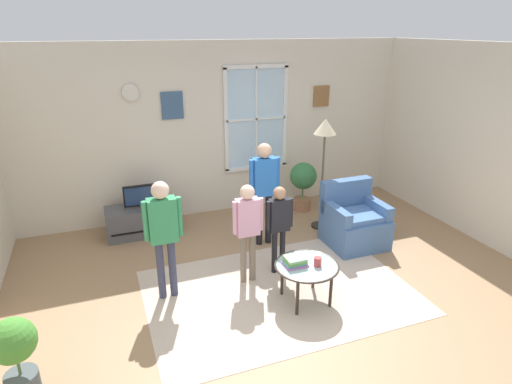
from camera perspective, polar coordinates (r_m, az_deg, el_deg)
The scene contains 17 objects.
ground_plane at distance 5.01m, azimuth 5.15°, elevation -14.47°, with size 6.82×6.29×0.02m, color #9E7A56.
back_wall at distance 6.98m, azimuth -4.77°, elevation 8.20°, with size 6.22×0.17×2.70m.
area_rug at distance 5.18m, azimuth 3.08°, elevation -12.91°, with size 3.01×2.06×0.01m, color #C6B29E.
tv_stand at distance 6.62m, azimuth -14.51°, elevation -3.60°, with size 1.06×0.48×0.43m.
television at distance 6.47m, azimuth -14.82°, elevation -0.46°, with size 0.50×0.08×0.34m.
armchair at distance 6.23m, azimuth 12.67°, elevation -3.85°, with size 0.76×0.74×0.87m.
coffee_table at distance 4.84m, azimuth 6.65°, elevation -9.82°, with size 0.71×0.71×0.46m.
book_stack at distance 4.79m, azimuth 5.13°, elevation -9.01°, with size 0.25×0.19×0.10m.
cup at distance 4.81m, azimuth 8.08°, elevation -9.02°, with size 0.08×0.08×0.10m, color #BF3F3F.
remote_near_books at distance 4.93m, azimuth 5.21°, elevation -8.61°, with size 0.04×0.14×0.02m, color black.
person_blue_shirt at distance 5.86m, azimuth 1.08°, elevation 1.24°, with size 0.44×0.20×1.45m.
person_black_shirt at distance 5.23m, azimuth 3.05°, elevation -3.67°, with size 0.34×0.15×1.13m.
person_pink_shirt at distance 5.01m, azimuth -1.11°, elevation -4.04°, with size 0.37×0.17×1.23m.
person_green_shirt at distance 4.78m, azimuth -12.07°, elevation -4.51°, with size 0.42×0.19×1.39m.
potted_plant_by_window at distance 7.18m, azimuth 6.19°, elevation 1.53°, with size 0.44×0.44×0.81m.
potted_plant_corner at distance 4.18m, azimuth -29.03°, elevation -17.82°, with size 0.37×0.37×0.74m.
floor_lamp at distance 6.32m, azimuth 8.99°, elevation 7.04°, with size 0.32×0.32×1.67m.
Camera 1 is at (-1.84, -3.65, 2.89)m, focal length 30.53 mm.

